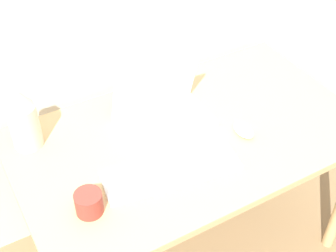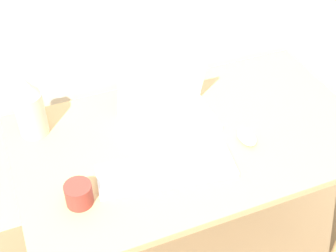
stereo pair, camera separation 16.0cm
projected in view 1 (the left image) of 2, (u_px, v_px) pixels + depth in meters
name	position (u px, v px, depth m)	size (l,w,h in m)	color
desk	(189.00, 150.00, 1.78)	(1.29, 0.75, 0.71)	tan
laptop	(162.00, 110.00, 1.75)	(0.34, 0.22, 0.23)	white
keyboard	(171.00, 171.00, 1.57)	(0.48, 0.22, 0.02)	silver
mouse	(244.00, 130.00, 1.71)	(0.06, 0.10, 0.03)	silver
vase	(23.00, 119.00, 1.60)	(0.11, 0.11, 0.24)	beige
mug	(89.00, 203.00, 1.43)	(0.09, 0.09, 0.08)	#9E382D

